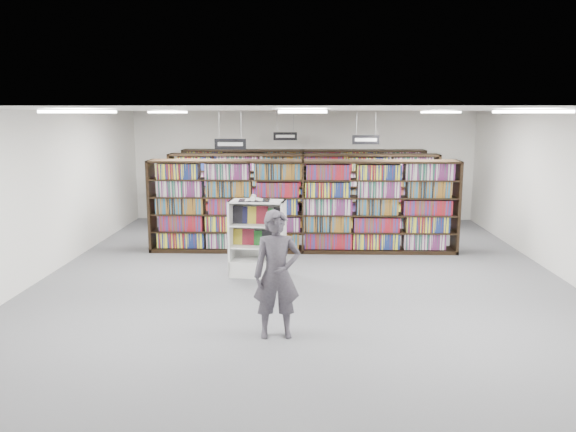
{
  "coord_description": "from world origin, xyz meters",
  "views": [
    {
      "loc": [
        0.02,
        -10.59,
        3.14
      ],
      "look_at": [
        -0.3,
        0.5,
        1.1
      ],
      "focal_mm": 35.0,
      "sensor_mm": 36.0,
      "label": 1
    }
  ],
  "objects_px": {
    "bookshelf_row_near": "(303,206)",
    "shopper": "(277,275)",
    "endcap_display": "(258,250)",
    "open_book": "(254,199)"
  },
  "relations": [
    {
      "from": "open_book",
      "to": "shopper",
      "type": "bearing_deg",
      "value": -79.77
    },
    {
      "from": "endcap_display",
      "to": "open_book",
      "type": "bearing_deg",
      "value": -123.31
    },
    {
      "from": "endcap_display",
      "to": "open_book",
      "type": "distance_m",
      "value": 1.03
    },
    {
      "from": "shopper",
      "to": "endcap_display",
      "type": "bearing_deg",
      "value": 92.03
    },
    {
      "from": "bookshelf_row_near",
      "to": "shopper",
      "type": "distance_m",
      "value": 5.04
    },
    {
      "from": "endcap_display",
      "to": "open_book",
      "type": "relative_size",
      "value": 2.53
    },
    {
      "from": "bookshelf_row_near",
      "to": "open_book",
      "type": "xyz_separation_m",
      "value": [
        -0.94,
        -2.03,
        0.47
      ]
    },
    {
      "from": "bookshelf_row_near",
      "to": "shopper",
      "type": "relative_size",
      "value": 3.84
    },
    {
      "from": "open_book",
      "to": "shopper",
      "type": "relative_size",
      "value": 0.32
    },
    {
      "from": "endcap_display",
      "to": "shopper",
      "type": "bearing_deg",
      "value": -73.75
    }
  ]
}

